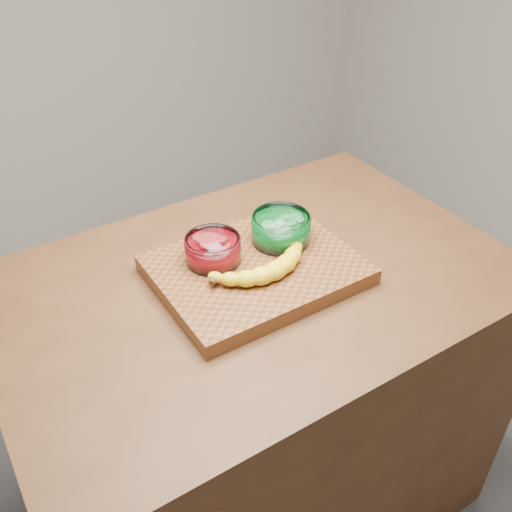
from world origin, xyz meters
TOP-DOWN VIEW (x-y plane):
  - ground at (0.00, 0.00)m, footprint 3.50×3.50m
  - counter at (0.00, 0.00)m, footprint 1.20×0.80m
  - cutting_board at (0.00, 0.00)m, footprint 0.45×0.35m
  - bowl_red at (-0.08, 0.06)m, footprint 0.13×0.13m
  - bowl_green at (0.10, 0.05)m, footprint 0.14×0.14m
  - banana at (-0.00, -0.03)m, footprint 0.29×0.14m

SIDE VIEW (x-z plane):
  - ground at x=0.00m, z-range 0.00..0.00m
  - counter at x=0.00m, z-range 0.00..0.90m
  - cutting_board at x=0.00m, z-range 0.90..0.94m
  - banana at x=0.00m, z-range 0.94..0.98m
  - bowl_red at x=-0.08m, z-range 0.94..1.00m
  - bowl_green at x=0.10m, z-range 0.94..1.01m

